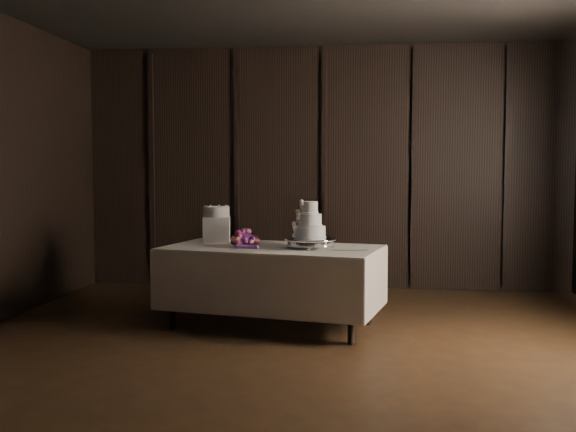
{
  "coord_description": "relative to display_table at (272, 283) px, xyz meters",
  "views": [
    {
      "loc": [
        0.52,
        -4.88,
        1.49
      ],
      "look_at": [
        -0.2,
        1.32,
        1.05
      ],
      "focal_mm": 42.0,
      "sensor_mm": 36.0,
      "label": 1
    }
  ],
  "objects": [
    {
      "name": "wedding_cake",
      "position": [
        0.34,
        -0.07,
        0.57
      ],
      "size": [
        0.32,
        0.28,
        0.34
      ],
      "rotation": [
        0.0,
        0.0,
        0.09
      ],
      "color": "white",
      "rests_on": "cake_stand"
    },
    {
      "name": "bouquet",
      "position": [
        -0.26,
        -0.02,
        0.41
      ],
      "size": [
        0.33,
        0.43,
        0.2
      ],
      "primitive_type": null,
      "rotation": [
        0.0,
        0.0,
        -0.04
      ],
      "color": "#D45183",
      "rests_on": "display_table"
    },
    {
      "name": "box_pedestal",
      "position": [
        -0.61,
        0.38,
        0.47
      ],
      "size": [
        0.3,
        0.3,
        0.25
      ],
      "primitive_type": "cube",
      "rotation": [
        0.0,
        0.0,
        0.16
      ],
      "color": "white",
      "rests_on": "display_table"
    },
    {
      "name": "cake_knife",
      "position": [
        0.66,
        -0.26,
        0.35
      ],
      "size": [
        0.37,
        0.04,
        0.01
      ],
      "primitive_type": "cube",
      "rotation": [
        0.0,
        0.0,
        -0.04
      ],
      "color": "silver",
      "rests_on": "display_table"
    },
    {
      "name": "small_cake",
      "position": [
        -0.61,
        0.38,
        0.64
      ],
      "size": [
        0.32,
        0.32,
        0.1
      ],
      "primitive_type": "cylinder",
      "rotation": [
        0.0,
        0.0,
        -0.32
      ],
      "color": "white",
      "rests_on": "box_pedestal"
    },
    {
      "name": "room",
      "position": [
        0.35,
        -1.32,
        1.08
      ],
      "size": [
        6.08,
        7.08,
        3.08
      ],
      "color": "black",
      "rests_on": "ground"
    },
    {
      "name": "display_table",
      "position": [
        0.0,
        0.0,
        0.0
      ],
      "size": [
        2.16,
        1.43,
        0.76
      ],
      "rotation": [
        0.0,
        0.0,
        -0.21
      ],
      "color": "beige",
      "rests_on": "ground"
    },
    {
      "name": "cake_stand",
      "position": [
        0.36,
        -0.06,
        0.39
      ],
      "size": [
        0.64,
        0.64,
        0.09
      ],
      "primitive_type": "cylinder",
      "rotation": [
        0.0,
        0.0,
        0.41
      ],
      "color": "silver",
      "rests_on": "display_table"
    }
  ]
}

